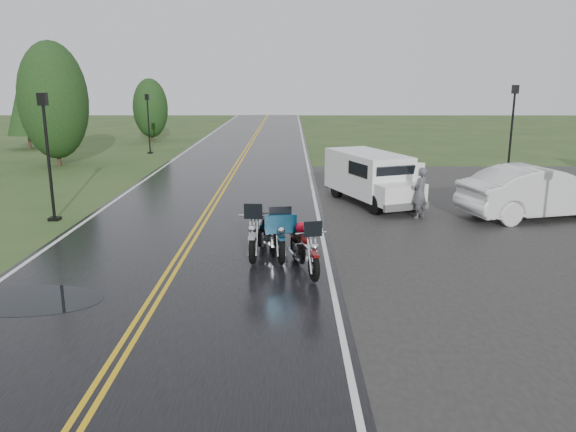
# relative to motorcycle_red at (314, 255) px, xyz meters

# --- Properties ---
(ground) EXTENTS (120.00, 120.00, 0.00)m
(ground) POSITION_rel_motorcycle_red_xyz_m (-3.39, 0.43, -0.69)
(ground) COLOR #2D471E
(ground) RESTS_ON ground
(road) EXTENTS (8.00, 100.00, 0.04)m
(road) POSITION_rel_motorcycle_red_xyz_m (-3.39, 10.43, -0.67)
(road) COLOR black
(road) RESTS_ON ground
(parking_pad) EXTENTS (14.00, 24.00, 0.03)m
(parking_pad) POSITION_rel_motorcycle_red_xyz_m (7.61, 5.43, -0.67)
(parking_pad) COLOR black
(parking_pad) RESTS_ON ground
(motorcycle_red) EXTENTS (1.36, 2.45, 1.37)m
(motorcycle_red) POSITION_rel_motorcycle_red_xyz_m (0.00, 0.00, 0.00)
(motorcycle_red) COLOR #600B0B
(motorcycle_red) RESTS_ON ground
(motorcycle_teal) EXTENTS (1.24, 2.56, 1.45)m
(motorcycle_teal) POSITION_rel_motorcycle_red_xyz_m (-0.76, 1.23, 0.04)
(motorcycle_teal) COLOR #05253A
(motorcycle_teal) RESTS_ON ground
(motorcycle_silver) EXTENTS (1.13, 2.59, 1.49)m
(motorcycle_silver) POSITION_rel_motorcycle_red_xyz_m (-1.46, 1.25, 0.06)
(motorcycle_silver) COLOR #94959B
(motorcycle_silver) RESTS_ON ground
(van_white) EXTENTS (3.48, 5.22, 1.92)m
(van_white) POSITION_rel_motorcycle_red_xyz_m (2.36, 6.67, 0.27)
(van_white) COLOR white
(van_white) RESTS_ON ground
(person_at_van) EXTENTS (0.73, 0.72, 1.69)m
(person_at_van) POSITION_rel_motorcycle_red_xyz_m (3.75, 6.15, 0.16)
(person_at_van) COLOR #4A494E
(person_at_van) RESTS_ON ground
(sedan_white) EXTENTS (5.54, 3.11, 1.73)m
(sedan_white) POSITION_rel_motorcycle_red_xyz_m (7.70, 6.23, 0.18)
(sedan_white) COLOR silver
(sedan_white) RESTS_ON ground
(lamp_post_near_left) EXTENTS (0.36, 0.36, 4.17)m
(lamp_post_near_left) POSITION_rel_motorcycle_red_xyz_m (-8.31, 5.89, 1.40)
(lamp_post_near_left) COLOR black
(lamp_post_near_left) RESTS_ON ground
(lamp_post_far_left) EXTENTS (0.31, 0.31, 3.67)m
(lamp_post_far_left) POSITION_rel_motorcycle_red_xyz_m (-9.29, 22.88, 1.15)
(lamp_post_far_left) COLOR black
(lamp_post_far_left) RESTS_ON ground
(lamp_post_far_right) EXTENTS (0.37, 0.37, 4.31)m
(lamp_post_far_right) POSITION_rel_motorcycle_red_xyz_m (10.09, 15.15, 1.47)
(lamp_post_far_right) COLOR black
(lamp_post_far_right) RESTS_ON ground
(tree_left_mid) EXTENTS (3.54, 3.54, 5.54)m
(tree_left_mid) POSITION_rel_motorcycle_red_xyz_m (-12.94, 17.83, 2.08)
(tree_left_mid) COLOR #1E3D19
(tree_left_mid) RESTS_ON ground
(tree_left_far) EXTENTS (2.54, 2.54, 3.91)m
(tree_left_far) POSITION_rel_motorcycle_red_xyz_m (-10.86, 29.99, 1.27)
(tree_left_far) COLOR #1E3D19
(tree_left_far) RESTS_ON ground
(pine_left_far) EXTENTS (2.57, 2.57, 5.35)m
(pine_left_far) POSITION_rel_motorcycle_red_xyz_m (-17.84, 25.22, 1.99)
(pine_left_far) COLOR #1E3D19
(pine_left_far) RESTS_ON ground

